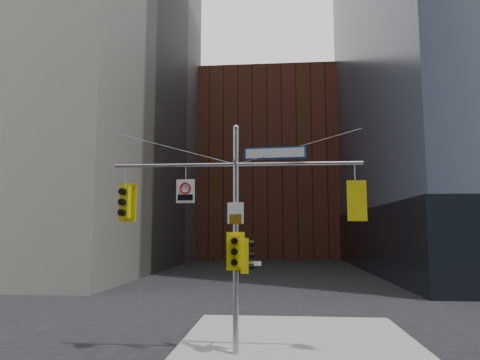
% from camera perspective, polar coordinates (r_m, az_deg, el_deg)
% --- Properties ---
extents(sidewalk_corner, '(8.00, 8.00, 0.15)m').
position_cam_1_polar(sidewalk_corner, '(15.97, 7.82, -20.53)').
color(sidewalk_corner, gray).
rests_on(sidewalk_corner, ground).
extents(brick_midrise, '(26.00, 20.00, 28.00)m').
position_cam_1_polar(brick_midrise, '(70.24, 3.84, 1.47)').
color(brick_midrise, brown).
rests_on(brick_midrise, ground).
extents(signal_assembly, '(8.00, 0.80, 7.30)m').
position_cam_1_polar(signal_assembly, '(13.56, -0.56, -4.53)').
color(signal_assembly, '#95999E').
rests_on(signal_assembly, ground).
extents(traffic_light_west_arm, '(0.60, 0.53, 1.26)m').
position_cam_1_polar(traffic_light_west_arm, '(14.40, -15.07, -2.90)').
color(traffic_light_west_arm, '#D9C60B').
rests_on(traffic_light_west_arm, ground).
extents(traffic_light_east_arm, '(0.60, 0.48, 1.25)m').
position_cam_1_polar(traffic_light_east_arm, '(13.74, 15.17, -2.72)').
color(traffic_light_east_arm, '#D9C60B').
rests_on(traffic_light_east_arm, ground).
extents(traffic_light_pole_side, '(0.42, 0.36, 1.08)m').
position_cam_1_polar(traffic_light_pole_side, '(13.55, 0.83, -10.06)').
color(traffic_light_pole_side, '#D9C60B').
rests_on(traffic_light_pole_side, ground).
extents(traffic_light_pole_front, '(0.56, 0.44, 1.18)m').
position_cam_1_polar(traffic_light_pole_front, '(13.30, -0.67, -9.49)').
color(traffic_light_pole_front, '#D9C60B').
rests_on(traffic_light_pole_front, ground).
extents(street_sign_blade, '(1.99, 0.25, 0.39)m').
position_cam_1_polar(street_sign_blade, '(13.72, 4.64, 3.60)').
color(street_sign_blade, navy).
rests_on(street_sign_blade, ground).
extents(regulatory_sign_arm, '(0.61, 0.12, 0.76)m').
position_cam_1_polar(regulatory_sign_arm, '(13.84, -7.30, -1.38)').
color(regulatory_sign_arm, silver).
rests_on(regulatory_sign_arm, ground).
extents(regulatory_sign_pole, '(0.51, 0.08, 0.67)m').
position_cam_1_polar(regulatory_sign_pole, '(13.44, -0.60, -4.51)').
color(regulatory_sign_pole, silver).
rests_on(regulatory_sign_pole, ground).
extents(street_blade_ew, '(0.69, 0.12, 0.14)m').
position_cam_1_polar(street_blade_ew, '(13.56, 1.37, -11.08)').
color(street_blade_ew, silver).
rests_on(street_blade_ew, ground).
extents(street_blade_ns, '(0.03, 0.78, 0.16)m').
position_cam_1_polar(street_blade_ns, '(14.05, -0.38, -11.36)').
color(street_blade_ns, '#145926').
rests_on(street_blade_ns, ground).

